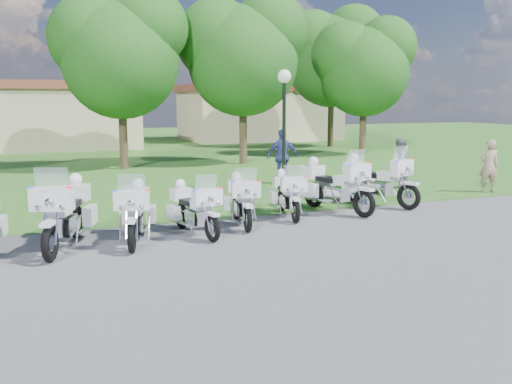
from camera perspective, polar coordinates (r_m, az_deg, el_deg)
name	(u,v)px	position (r m, az deg, el deg)	size (l,w,h in m)	color
ground	(317,242)	(12.26, 6.17, -4.96)	(100.00, 100.00, 0.00)	#505055
grass_lawn	(119,147)	(38.00, -13.51, 4.43)	(100.00, 48.00, 0.01)	#23601E
motorcycle_1	(66,212)	(12.20, -18.48, -1.95)	(1.40, 2.49, 1.74)	black
motorcycle_2	(136,212)	(12.36, -11.93, -1.92)	(1.14, 2.25, 1.54)	black
motorcycle_3	(193,208)	(12.84, -6.28, -1.59)	(0.94, 2.11, 1.43)	black
motorcycle_4	(241,199)	(13.77, -1.53, -0.74)	(0.96, 2.16, 1.46)	black
motorcycle_5	(287,194)	(14.76, 3.13, -0.16)	(0.95, 2.08, 1.41)	black
motorcycle_6	(334,185)	(15.52, 7.78, 0.74)	(1.30, 2.52, 1.74)	black
motorcycle_7	(376,180)	(16.70, 11.93, 1.22)	(1.43, 2.46, 1.74)	black
lamp_post	(284,99)	(18.79, 2.84, 9.24)	(0.44, 0.44, 3.96)	black
tree_1	(119,49)	(25.55, -13.55, 13.70)	(5.79, 4.94, 7.72)	#38281C
tree_2	(242,50)	(26.99, -1.45, 13.96)	(5.93, 5.06, 7.91)	#38281C
tree_3	(364,63)	(31.94, 10.72, 12.52)	(5.59, 4.77, 7.45)	#38281C
tree_4	(331,53)	(37.43, 7.51, 13.62)	(6.72, 5.73, 8.96)	#38281C
building_west	(17,115)	(38.47, -22.79, 7.11)	(14.56, 8.32, 4.10)	tan
building_east	(259,112)	(43.76, 0.28, 7.99)	(11.44, 7.28, 4.10)	tan
bystander_a	(489,166)	(20.00, 22.26, 2.40)	(0.63, 0.41, 1.72)	tan
bystander_b	(399,163)	(20.04, 14.09, 2.82)	(0.83, 0.65, 1.71)	gray
bystander_c	(283,157)	(20.44, 2.68, 3.54)	(1.14, 0.48, 1.95)	#3A3F8C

